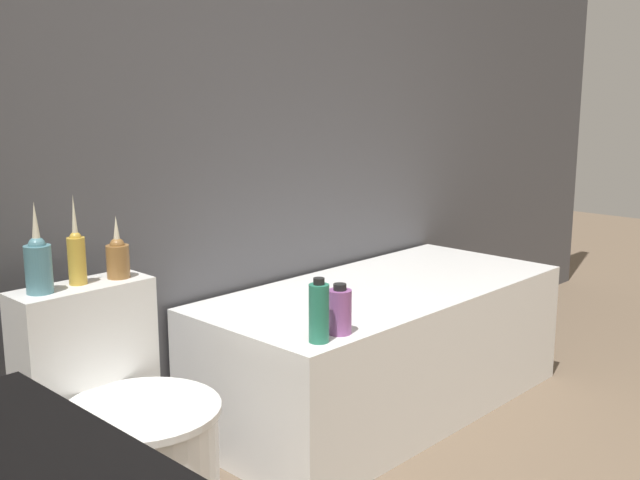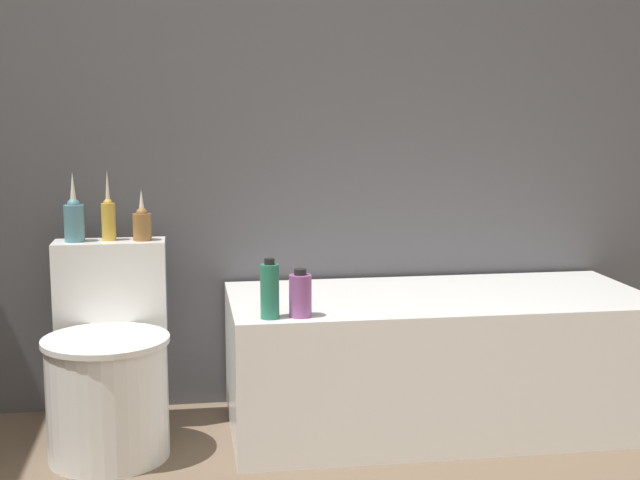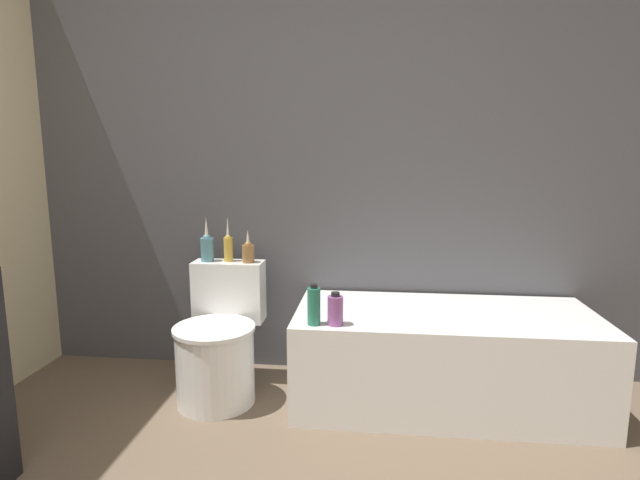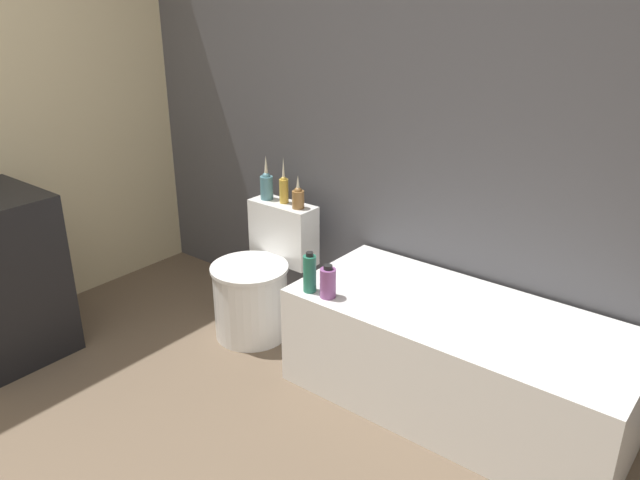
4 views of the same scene
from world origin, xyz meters
The scene contains 8 objects.
wall_back_tiled centered at (0.00, 2.14, 1.30)m, with size 6.40×0.06×2.60m.
bathtub centered at (0.76, 1.73, 0.26)m, with size 1.56×0.70×0.51m.
toilet centered at (-0.45, 1.67, 0.29)m, with size 0.43×0.58×0.71m.
vase_gold centered at (-0.57, 1.89, 0.80)m, with size 0.07×0.07×0.26m.
vase_silver centered at (-0.45, 1.90, 0.80)m, with size 0.05×0.05×0.26m.
vase_bronze centered at (-0.33, 1.88, 0.78)m, with size 0.07×0.07×0.19m.
shampoo_bottle_tall centered at (0.10, 1.46, 0.60)m, with size 0.06×0.06×0.20m.
shampoo_bottle_short centered at (0.20, 1.47, 0.58)m, with size 0.08×0.08×0.16m.
Camera 4 is at (1.79, -0.58, 1.87)m, focal length 35.00 mm.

